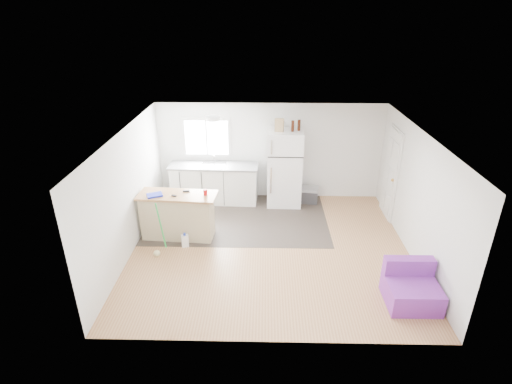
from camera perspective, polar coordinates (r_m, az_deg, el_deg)
room at (r=7.59m, az=2.18°, el=-0.39°), size 5.51×5.01×2.41m
vinyl_zone at (r=9.26m, az=-2.53°, el=-3.74°), size 4.05×2.50×0.00m
window at (r=9.88m, az=-7.07°, el=7.72°), size 1.18×0.06×0.98m
interior_door at (r=9.52m, az=18.69°, el=2.46°), size 0.11×0.92×2.10m
ceiling_fixture at (r=8.39m, az=-6.15°, el=10.42°), size 0.30×0.30×0.07m
kitchen_cabinets at (r=9.93m, az=-5.96°, el=1.32°), size 2.18×0.75×1.25m
peninsula at (r=8.48m, az=-11.11°, el=-3.29°), size 1.64×0.73×0.98m
refrigerator at (r=9.63m, az=4.09°, el=3.45°), size 0.83×0.79×1.85m
cooler at (r=10.02m, az=7.42°, el=-0.37°), size 0.55×0.42×0.39m
purple_seat at (r=7.19m, az=21.26°, el=-12.74°), size 0.82×0.78×0.68m
cleaner_jug at (r=8.28m, az=-10.11°, el=-6.85°), size 0.16×0.14×0.31m
mop at (r=8.07m, az=-13.81°, el=-7.32°), size 0.21×0.33×1.17m
red_cup at (r=8.12m, az=-7.25°, el=-0.03°), size 0.10×0.10×0.12m
blue_tray at (r=8.29m, az=-14.28°, el=-0.42°), size 0.36×0.32×0.04m
tool_a at (r=8.34m, az=-9.93°, el=0.14°), size 0.15×0.07×0.03m
tool_b at (r=8.18m, az=-11.63°, el=-0.52°), size 0.11×0.07×0.03m
cardboard_box at (r=9.20m, az=3.35°, el=9.51°), size 0.22×0.14×0.30m
bottle_left at (r=9.25m, az=5.25°, el=9.36°), size 0.09×0.09×0.25m
bottle_right at (r=9.33m, az=6.16°, el=9.46°), size 0.09×0.09×0.25m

